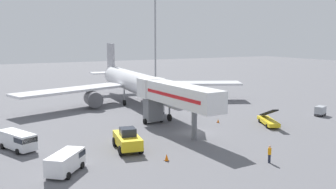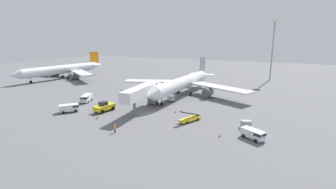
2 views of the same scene
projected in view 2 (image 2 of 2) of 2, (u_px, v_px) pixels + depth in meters
The scene contains 16 objects.
ground_plane at pixel (148, 113), 63.42m from camera, with size 300.00×300.00×0.00m, color slate.
airplane_at_gate at pixel (184, 83), 82.41m from camera, with size 45.56×45.42×11.41m.
jet_bridge at pixel (144, 92), 65.12m from camera, with size 4.17×17.61×6.76m.
pushback_tug at pixel (104, 107), 64.79m from camera, with size 3.44×6.01×2.66m.
belt_loader_truck at pixel (190, 118), 57.26m from camera, with size 3.93×6.02×2.93m.
service_van_far_left at pixel (86, 98), 74.41m from camera, with size 3.92×5.78×2.10m.
service_van_outer_right at pixel (253, 134), 47.29m from camera, with size 4.86×4.00×1.87m.
service_van_far_right at pixel (69, 108), 64.36m from camera, with size 4.56×4.88×1.98m.
baggage_cart_rear_left at pixel (171, 99), 74.59m from camera, with size 2.24×1.71×1.47m.
baggage_cart_mid_right at pixel (246, 124), 53.27m from camera, with size 2.35×1.92×1.59m.
ground_crew_worker_foreground at pixel (115, 128), 50.49m from camera, with size 0.48×0.48×1.86m.
safety_cone_alpha at pixel (220, 135), 48.47m from camera, with size 0.42×0.42×0.64m.
safety_cone_bravo at pixel (97, 117), 59.18m from camera, with size 0.50×0.50×0.75m.
safety_cone_charlie at pixel (176, 112), 63.87m from camera, with size 0.38×0.38×0.59m.
airplane_background at pixel (64, 70), 115.55m from camera, with size 42.36×46.36×11.33m.
apron_light_mast at pixel (273, 39), 107.26m from camera, with size 2.40×2.40×26.00m.
Camera 2 is at (29.55, -53.24, 19.07)m, focal length 26.70 mm.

